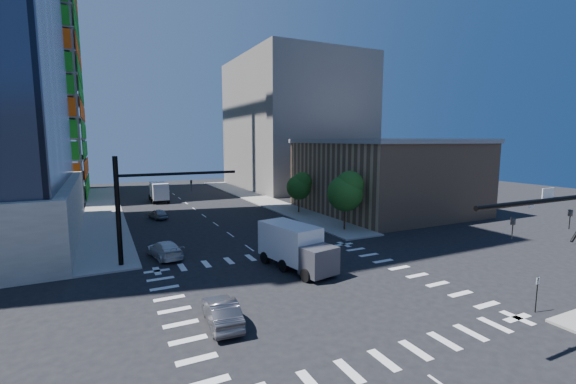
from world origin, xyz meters
TOP-DOWN VIEW (x-y plane):
  - ground at (0.00, 0.00)m, footprint 160.00×160.00m
  - road_markings at (0.00, 0.00)m, footprint 20.00×20.00m
  - sidewalk_ne at (12.50, 40.00)m, footprint 5.00×60.00m
  - sidewalk_nw at (-12.50, 40.00)m, footprint 5.00×60.00m
  - commercial_building at (25.00, 22.00)m, footprint 20.50×22.50m
  - bg_building_ne at (27.00, 55.00)m, footprint 24.00×30.00m
  - signal_mast_nw at (-10.00, 11.50)m, footprint 10.20×0.40m
  - tree_south at (12.63, 13.90)m, footprint 4.16×4.16m
  - tree_north at (12.93, 25.90)m, footprint 3.54×3.52m
  - no_parking_sign at (10.70, -9.00)m, footprint 0.30×0.06m
  - car_nb_far at (5.85, 15.43)m, footprint 3.56×5.47m
  - car_sb_near at (-7.85, 12.44)m, footprint 2.95×5.40m
  - car_sb_mid at (-6.00, 30.61)m, footprint 2.45×4.15m
  - car_sb_cross at (-6.90, -2.08)m, footprint 1.92×4.68m
  - box_truck_near at (1.35, 4.36)m, footprint 4.11×7.19m
  - box_truck_far at (-3.83, 46.05)m, footprint 2.74×6.38m

SIDE VIEW (x-z plane):
  - ground at x=0.00m, z-range 0.00..0.00m
  - road_markings at x=0.00m, z-range 0.00..0.01m
  - sidewalk_ne at x=12.50m, z-range 0.00..0.15m
  - sidewalk_nw at x=-12.50m, z-range 0.00..0.15m
  - car_sb_mid at x=-6.00m, z-range 0.00..1.33m
  - car_nb_far at x=5.85m, z-range 0.00..1.40m
  - car_sb_near at x=-7.85m, z-range 0.00..1.48m
  - car_sb_cross at x=-6.90m, z-range 0.00..1.51m
  - no_parking_sign at x=10.70m, z-range 0.28..2.48m
  - box_truck_far at x=-3.83m, z-range -0.19..3.15m
  - box_truck_near at x=1.35m, z-range -0.20..3.35m
  - tree_north at x=12.93m, z-range 1.10..6.88m
  - tree_south at x=12.63m, z-range 1.27..8.10m
  - commercial_building at x=25.00m, z-range 0.01..10.61m
  - signal_mast_nw at x=-10.00m, z-range 0.99..9.99m
  - bg_building_ne at x=27.00m, z-range 0.00..28.00m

